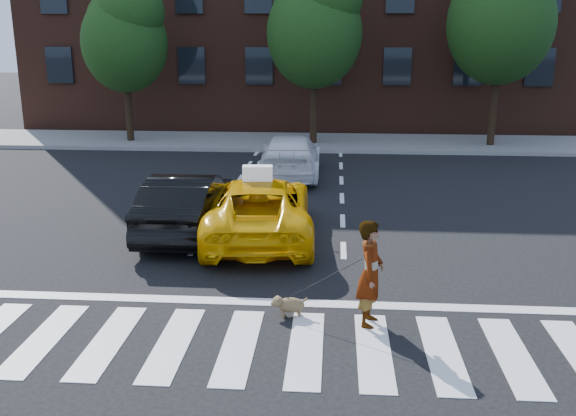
{
  "coord_description": "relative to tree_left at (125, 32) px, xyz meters",
  "views": [
    {
      "loc": [
        1.37,
        -8.58,
        4.56
      ],
      "look_at": [
        0.46,
        3.76,
        1.1
      ],
      "focal_mm": 40.0,
      "sensor_mm": 36.0,
      "label": 1
    }
  ],
  "objects": [
    {
      "name": "ground",
      "position": [
        6.97,
        -17.0,
        -4.44
      ],
      "size": [
        120.0,
        120.0,
        0.0
      ],
      "primitive_type": "plane",
      "color": "black",
      "rests_on": "ground"
    },
    {
      "name": "crosswalk",
      "position": [
        6.97,
        -17.0,
        -4.43
      ],
      "size": [
        13.0,
        2.4,
        0.01
      ],
      "primitive_type": "cube",
      "color": "silver",
      "rests_on": "ground"
    },
    {
      "name": "stop_line",
      "position": [
        6.97,
        -15.4,
        -4.43
      ],
      "size": [
        12.0,
        0.3,
        0.01
      ],
      "primitive_type": "cube",
      "color": "silver",
      "rests_on": "ground"
    },
    {
      "name": "sidewalk_far",
      "position": [
        6.97,
        0.5,
        -4.37
      ],
      "size": [
        30.0,
        4.0,
        0.15
      ],
      "primitive_type": "cube",
      "color": "slate",
      "rests_on": "ground"
    },
    {
      "name": "tree_left",
      "position": [
        0.0,
        0.0,
        0.0
      ],
      "size": [
        3.39,
        3.38,
        6.5
      ],
      "color": "black",
      "rests_on": "ground"
    },
    {
      "name": "tree_mid",
      "position": [
        7.5,
        -0.0,
        0.41
      ],
      "size": [
        3.69,
        3.69,
        7.1
      ],
      "color": "black",
      "rests_on": "ground"
    },
    {
      "name": "tree_right",
      "position": [
        14.5,
        -0.0,
        0.82
      ],
      "size": [
        4.0,
        4.0,
        7.7
      ],
      "color": "black",
      "rests_on": "ground"
    },
    {
      "name": "taxi",
      "position": [
        6.67,
        -11.82,
        -3.75
      ],
      "size": [
        2.7,
        5.13,
        1.38
      ],
      "primitive_type": "imported",
      "rotation": [
        0.0,
        0.0,
        3.23
      ],
      "color": "#E7A704",
      "rests_on": "ground"
    },
    {
      "name": "black_sedan",
      "position": [
        4.97,
        -11.59,
        -3.74
      ],
      "size": [
        1.49,
        4.27,
        1.4
      ],
      "primitive_type": "imported",
      "rotation": [
        0.0,
        0.0,
        3.14
      ],
      "color": "black",
      "rests_on": "ground"
    },
    {
      "name": "white_suv",
      "position": [
        6.93,
        -5.54,
        -3.77
      ],
      "size": [
        1.96,
        4.63,
        1.33
      ],
      "primitive_type": "imported",
      "rotation": [
        0.0,
        0.0,
        3.16
      ],
      "color": "white",
      "rests_on": "ground"
    },
    {
      "name": "woman",
      "position": [
        8.94,
        -16.1,
        -3.58
      ],
      "size": [
        0.53,
        0.7,
        1.73
      ],
      "primitive_type": "imported",
      "rotation": [
        0.0,
        0.0,
        1.37
      ],
      "color": "#999999",
      "rests_on": "ground"
    },
    {
      "name": "dog",
      "position": [
        7.62,
        -15.9,
        -4.23
      ],
      "size": [
        0.62,
        0.31,
        0.35
      ],
      "rotation": [
        0.0,
        0.0,
        0.18
      ],
      "color": "#886145",
      "rests_on": "ground"
    },
    {
      "name": "taxi_sign",
      "position": [
        6.67,
        -12.02,
        -2.9
      ],
      "size": [
        0.67,
        0.34,
        0.32
      ],
      "primitive_type": "cube",
      "rotation": [
        0.0,
        0.0,
        3.23
      ],
      "color": "white",
      "rests_on": "taxi"
    }
  ]
}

